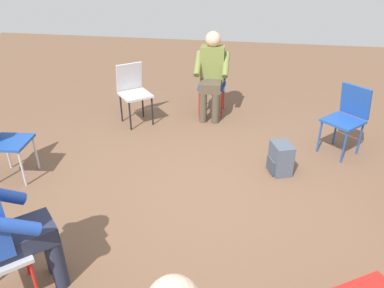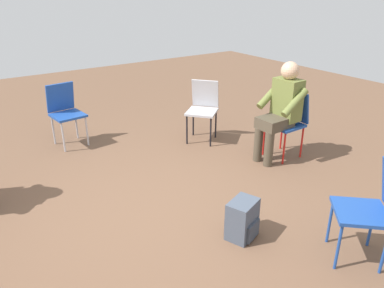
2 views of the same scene
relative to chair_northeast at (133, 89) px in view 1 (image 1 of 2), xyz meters
name	(u,v)px [view 1 (image 1 of 2)]	position (x,y,z in m)	size (l,w,h in m)	color
ground_plane	(209,197)	(-1.69, -1.31, -0.50)	(14.00, 14.00, 0.00)	brown
chair_northeast	(133,89)	(0.00, 0.00, 0.00)	(0.59, 0.58, 0.85)	#B7B7BC
chair_southeast	(347,115)	(-0.44, -2.83, 0.00)	(0.59, 0.58, 0.85)	#1E4799
chair_east	(212,80)	(0.58, -1.07, 0.00)	(0.45, 0.41, 0.85)	#1E4799
chair_north	(2,137)	(-1.66, 0.94, 0.00)	(0.44, 0.47, 0.85)	#1E4799
person_in_blue	(3,221)	(-3.11, -0.09, 0.20)	(0.63, 0.63, 1.24)	#23283D
person_in_olive	(212,71)	(0.41, -1.07, 0.20)	(0.53, 0.50, 1.24)	#4C4233
backpack_near_laptop_user	(281,160)	(-1.06, -2.05, -0.34)	(0.33, 0.30, 0.36)	#475160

